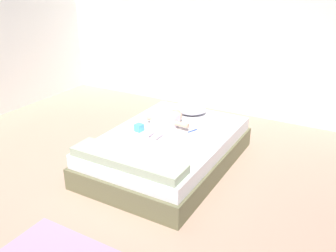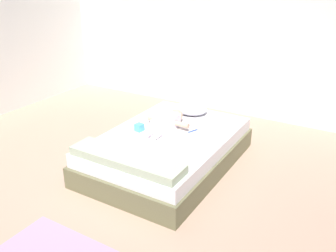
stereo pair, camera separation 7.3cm
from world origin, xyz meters
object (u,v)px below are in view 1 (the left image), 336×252
Objects in this scene: baby at (167,122)px; toothbrush at (193,130)px; bed at (168,150)px; toy_block at (139,128)px; pillow at (189,109)px.

toothbrush is (0.30, 0.06, -0.06)m from baby.
bed is 13.58× the size of toothbrush.
toy_block is (-0.53, -0.30, 0.03)m from toothbrush.
bed is 2.94× the size of baby.
baby is (-0.10, 0.16, 0.26)m from bed.
baby reaches higher than toothbrush.
toothbrush is at bearing 47.50° from bed.
toy_block is (-0.33, -0.08, 0.23)m from bed.
pillow is at bearing 121.28° from toothbrush.
toothbrush is 1.48× the size of toy_block.
pillow reaches higher than toy_block.
bed is 0.41m from toy_block.
pillow is 0.82m from toy_block.
toothbrush is at bearing -58.72° from pillow.
toy_block is at bearing -133.23° from baby.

